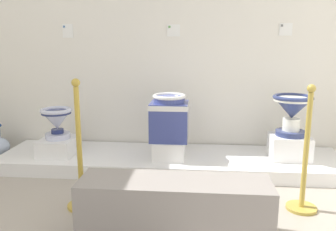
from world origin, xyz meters
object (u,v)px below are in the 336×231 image
antique_toilet_slender_white (169,116)px  stanchion_post_near_right (304,171)px  plinth_block_leftmost (59,146)px  plinth_block_squat_floral (289,147)px  museum_bench (175,209)px  info_placard_first (68,31)px  info_placard_third (286,29)px  antique_toilet_squat_floral (292,109)px  plinth_block_slender_white (169,148)px  stanchion_post_near_left (80,167)px  antique_toilet_leftmost (57,120)px  info_placard_second (173,30)px

antique_toilet_slender_white → stanchion_post_near_right: bearing=-35.1°
plinth_block_leftmost → plinth_block_squat_floral: bearing=1.9°
plinth_block_squat_floral → museum_bench: (-1.06, -1.31, -0.05)m
plinth_block_leftmost → info_placard_first: size_ratio=2.69×
info_placard_third → stanchion_post_near_right: bearing=-93.6°
antique_toilet_squat_floral → plinth_block_slender_white: bearing=-176.9°
antique_toilet_squat_floral → antique_toilet_slender_white: bearing=-176.9°
plinth_block_leftmost → plinth_block_squat_floral: plinth_block_squat_floral is taller
plinth_block_slender_white → stanchion_post_near_left: (-0.62, -0.88, 0.11)m
plinth_block_leftmost → stanchion_post_near_left: bearing=-58.4°
plinth_block_squat_floral → info_placard_third: bearing=92.3°
stanchion_post_near_left → antique_toilet_leftmost: bearing=121.6°
antique_toilet_squat_floral → info_placard_first: size_ratio=2.71×
plinth_block_slender_white → stanchion_post_near_right: (1.10, -0.77, 0.09)m
info_placard_third → plinth_block_leftmost: bearing=-167.9°
info_placard_second → antique_toilet_leftmost: bearing=-156.5°
info_placard_third → museum_bench: size_ratio=0.10×
stanchion_post_near_left → museum_bench: stanchion_post_near_left is taller
plinth_block_leftmost → info_placard_second: 1.72m
antique_toilet_leftmost → stanchion_post_near_left: bearing=-58.4°
antique_toilet_squat_floral → stanchion_post_near_right: size_ratio=0.41×
info_placard_first → plinth_block_squat_floral: bearing=-10.1°
info_placard_first → museum_bench: 2.48m
stanchion_post_near_left → stanchion_post_near_right: size_ratio=1.04×
plinth_block_leftmost → stanchion_post_near_right: bearing=-18.6°
info_placard_second → stanchion_post_near_right: (1.10, -1.26, -1.09)m
antique_toilet_leftmost → museum_bench: antique_toilet_leftmost is taller
antique_toilet_leftmost → info_placard_second: 1.55m
plinth_block_leftmost → antique_toilet_slender_white: bearing=0.7°
stanchion_post_near_right → antique_toilet_squat_floral: bearing=83.4°
plinth_block_leftmost → info_placard_second: bearing=23.5°
antique_toilet_slender_white → info_placard_third: 1.54m
plinth_block_slender_white → info_placard_first: info_placard_first is taller
info_placard_first → plinth_block_leftmost: bearing=-87.8°
antique_toilet_leftmost → stanchion_post_near_right: stanchion_post_near_right is taller
antique_toilet_leftmost → plinth_block_slender_white: (1.15, 0.01, -0.28)m
antique_toilet_leftmost → stanchion_post_near_right: 2.38m
stanchion_post_near_left → stanchion_post_near_right: bearing=3.7°
info_placard_second → museum_bench: size_ratio=0.11×
info_placard_second → antique_toilet_slender_white: bearing=-90.4°
museum_bench → plinth_block_leftmost: bearing=136.4°
antique_toilet_squat_floral → plinth_block_squat_floral: bearing=0.0°
plinth_block_slender_white → stanchion_post_near_right: size_ratio=0.39×
antique_toilet_slender_white → antique_toilet_squat_floral: antique_toilet_slender_white is taller
antique_toilet_squat_floral → info_placard_first: (-2.37, 0.42, 0.76)m
stanchion_post_near_left → antique_toilet_squat_floral: bearing=27.6°
antique_toilet_slender_white → museum_bench: bearing=-83.5°
stanchion_post_near_right → museum_bench: size_ratio=0.78×
plinth_block_leftmost → plinth_block_squat_floral: size_ratio=1.05×
info_placard_third → stanchion_post_near_left: (-1.80, -1.37, -1.08)m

